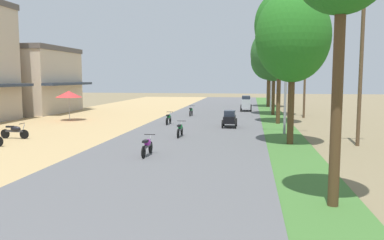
% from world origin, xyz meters
% --- Properties ---
extents(shophouse_far, '(9.94, 9.12, 6.90)m').
position_xyz_m(shophouse_far, '(-19.98, 34.85, 3.46)').
color(shophouse_far, '#C6B299').
rests_on(shophouse_far, ground).
extents(parked_motorbike_fourth, '(1.80, 0.54, 0.94)m').
position_xyz_m(parked_motorbike_fourth, '(-10.27, 17.75, 0.55)').
color(parked_motorbike_fourth, black).
rests_on(parked_motorbike_fourth, dirt_shoulder).
extents(vendor_umbrella, '(2.20, 2.20, 2.52)m').
position_xyz_m(vendor_umbrella, '(-11.67, 27.68, 2.31)').
color(vendor_umbrella, '#99999E').
rests_on(vendor_umbrella, dirt_shoulder).
extents(median_tree_second, '(3.98, 3.98, 8.27)m').
position_xyz_m(median_tree_second, '(5.78, 18.31, 5.86)').
color(median_tree_second, '#4C351E').
rests_on(median_tree_second, median_strip).
extents(median_tree_third, '(3.97, 3.97, 10.27)m').
position_xyz_m(median_tree_third, '(5.77, 28.07, 7.74)').
color(median_tree_third, '#4C351E').
rests_on(median_tree_third, median_strip).
extents(median_tree_fourth, '(4.58, 4.58, 8.58)m').
position_xyz_m(median_tree_fourth, '(5.79, 35.62, 5.98)').
color(median_tree_fourth, '#4C351E').
rests_on(median_tree_fourth, median_strip).
extents(median_tree_fifth, '(4.51, 4.51, 8.18)m').
position_xyz_m(median_tree_fifth, '(5.78, 46.57, 5.80)').
color(median_tree_fifth, '#4C351E').
rests_on(median_tree_fifth, median_strip).
extents(streetlamp_near, '(3.16, 0.20, 7.09)m').
position_xyz_m(streetlamp_near, '(5.80, 22.25, 4.19)').
color(streetlamp_near, gray).
rests_on(streetlamp_near, median_strip).
extents(streetlamp_mid, '(3.16, 0.20, 7.13)m').
position_xyz_m(streetlamp_mid, '(5.80, 40.75, 4.21)').
color(streetlamp_mid, gray).
rests_on(streetlamp_mid, median_strip).
extents(streetlamp_far, '(3.16, 0.20, 7.03)m').
position_xyz_m(streetlamp_far, '(5.80, 51.30, 4.15)').
color(streetlamp_far, gray).
rests_on(streetlamp_far, median_strip).
extents(utility_pole_near, '(1.80, 0.20, 8.62)m').
position_xyz_m(utility_pole_near, '(9.39, 18.59, 4.50)').
color(utility_pole_near, brown).
rests_on(utility_pole_near, ground).
extents(utility_pole_far, '(1.80, 0.20, 8.40)m').
position_xyz_m(utility_pole_far, '(8.47, 33.57, 4.39)').
color(utility_pole_far, brown).
rests_on(utility_pole_far, ground).
extents(car_hatchback_black, '(1.04, 2.00, 1.23)m').
position_xyz_m(car_hatchback_black, '(2.10, 25.07, 0.75)').
color(car_hatchback_black, black).
rests_on(car_hatchback_black, road_strip).
extents(car_van_silver, '(1.19, 2.41, 1.67)m').
position_xyz_m(car_van_silver, '(3.11, 39.35, 1.02)').
color(car_van_silver, '#B7BCC1').
rests_on(car_van_silver, road_strip).
extents(motorbike_ahead_second, '(0.54, 1.80, 0.94)m').
position_xyz_m(motorbike_ahead_second, '(-1.11, 13.91, 0.57)').
color(motorbike_ahead_second, black).
rests_on(motorbike_ahead_second, road_strip).
extents(motorbike_ahead_third, '(0.54, 1.80, 0.94)m').
position_xyz_m(motorbike_ahead_third, '(-0.66, 19.94, 0.57)').
color(motorbike_ahead_third, black).
rests_on(motorbike_ahead_third, road_strip).
extents(motorbike_ahead_fourth, '(0.54, 1.80, 0.94)m').
position_xyz_m(motorbike_ahead_fourth, '(-2.72, 26.24, 0.57)').
color(motorbike_ahead_fourth, black).
rests_on(motorbike_ahead_fourth, road_strip).
extents(motorbike_ahead_fifth, '(0.54, 1.80, 0.94)m').
position_xyz_m(motorbike_ahead_fifth, '(-2.03, 33.28, 0.57)').
color(motorbike_ahead_fifth, black).
rests_on(motorbike_ahead_fifth, road_strip).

